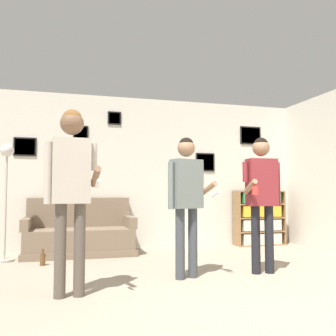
# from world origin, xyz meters

# --- Properties ---
(ground_plane) EXTENTS (20.00, 20.00, 0.00)m
(ground_plane) POSITION_xyz_m (0.00, 0.00, 0.00)
(ground_plane) COLOR gray
(wall_back) EXTENTS (7.90, 0.08, 2.70)m
(wall_back) POSITION_xyz_m (0.00, 4.01, 1.36)
(wall_back) COLOR silver
(wall_back) RESTS_ON ground_plane
(couch) EXTENTS (1.73, 0.80, 0.90)m
(couch) POSITION_xyz_m (-1.30, 3.60, 0.30)
(couch) COLOR #7A6651
(couch) RESTS_ON ground_plane
(bookshelf) EXTENTS (0.96, 0.30, 1.02)m
(bookshelf) POSITION_xyz_m (2.02, 3.79, 0.51)
(bookshelf) COLOR olive
(bookshelf) RESTS_ON ground_plane
(floor_lamp) EXTENTS (0.28, 0.28, 1.71)m
(floor_lamp) POSITION_xyz_m (-2.37, 3.29, 1.17)
(floor_lamp) COLOR #ADA89E
(floor_lamp) RESTS_ON ground_plane
(person_player_foreground_left) EXTENTS (0.51, 0.47, 1.81)m
(person_player_foreground_left) POSITION_xyz_m (-1.49, 1.14, 1.13)
(person_player_foreground_left) COLOR brown
(person_player_foreground_left) RESTS_ON ground_plane
(person_player_foreground_center) EXTENTS (0.56, 0.42, 1.65)m
(person_player_foreground_center) POSITION_xyz_m (-0.17, 1.58, 1.01)
(person_player_foreground_center) COLOR #3D4247
(person_player_foreground_center) RESTS_ON ground_plane
(person_watcher_holding_cup) EXTENTS (0.52, 0.41, 1.69)m
(person_watcher_holding_cup) POSITION_xyz_m (0.82, 1.58, 1.04)
(person_watcher_holding_cup) COLOR black
(person_watcher_holding_cup) RESTS_ON ground_plane
(bottle_on_floor) EXTENTS (0.07, 0.07, 0.22)m
(bottle_on_floor) POSITION_xyz_m (-1.82, 2.83, 0.09)
(bottle_on_floor) COLOR brown
(bottle_on_floor) RESTS_ON ground_plane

